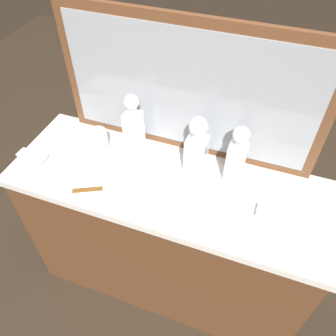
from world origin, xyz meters
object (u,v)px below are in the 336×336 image
at_px(silver_brush_far_left, 277,216).
at_px(silver_brush_front, 32,157).
at_px(crystal_decanter_far_right, 134,130).
at_px(crystal_tumbler_left, 133,171).
at_px(crystal_tumbler_far_left, 99,142).
at_px(crystal_decanter_center, 196,151).
at_px(crystal_decanter_rear, 236,159).
at_px(tortoiseshell_comb, 88,190).

bearing_deg(silver_brush_far_left, silver_brush_front, -177.46).
distance_m(crystal_decanter_far_right, silver_brush_far_left, 0.69).
bearing_deg(crystal_tumbler_left, silver_brush_far_left, -0.16).
bearing_deg(silver_brush_far_left, crystal_tumbler_far_left, 172.47).
height_order(crystal_decanter_center, crystal_decanter_rear, crystal_decanter_center).
height_order(crystal_decanter_rear, tortoiseshell_comb, crystal_decanter_rear).
bearing_deg(silver_brush_front, crystal_decanter_far_right, 27.04).
height_order(crystal_decanter_center, crystal_decanter_far_right, crystal_decanter_far_right).
xyz_separation_m(crystal_tumbler_far_left, crystal_tumbler_left, (0.22, -0.11, -0.01)).
relative_size(silver_brush_far_left, tortoiseshell_comb, 1.34).
relative_size(crystal_decanter_rear, crystal_tumbler_left, 2.89).
distance_m(crystal_decanter_rear, crystal_tumbler_left, 0.43).
height_order(crystal_tumbler_far_left, tortoiseshell_comb, crystal_tumbler_far_left).
bearing_deg(silver_brush_front, tortoiseshell_comb, -13.60).
distance_m(crystal_decanter_center, crystal_decanter_far_right, 0.29).
relative_size(crystal_decanter_center, silver_brush_front, 2.03).
height_order(crystal_tumbler_far_left, silver_brush_far_left, crystal_tumbler_far_left).
distance_m(silver_brush_far_left, tortoiseshell_comb, 0.76).
relative_size(crystal_decanter_center, crystal_decanter_far_right, 0.94).
distance_m(crystal_tumbler_left, silver_brush_far_left, 0.60).
distance_m(crystal_decanter_far_right, tortoiseshell_comb, 0.32).
bearing_deg(silver_brush_front, crystal_tumbler_left, 5.97).
bearing_deg(crystal_decanter_center, silver_brush_front, -165.43).
height_order(crystal_tumbler_left, silver_brush_front, crystal_tumbler_left).
bearing_deg(crystal_tumbler_left, crystal_decanter_center, 29.94).
relative_size(crystal_decanter_center, tortoiseshell_comb, 2.36).
xyz_separation_m(crystal_decanter_center, silver_brush_far_left, (0.37, -0.14, -0.10)).
relative_size(crystal_decanter_center, crystal_decanter_rear, 1.04).
bearing_deg(crystal_tumbler_left, crystal_decanter_far_right, 110.60).
xyz_separation_m(crystal_decanter_rear, crystal_tumbler_left, (-0.39, -0.15, -0.07)).
distance_m(silver_brush_front, tortoiseshell_comb, 0.33).
bearing_deg(crystal_decanter_center, crystal_tumbler_left, -150.06).
relative_size(crystal_decanter_far_right, tortoiseshell_comb, 2.52).
bearing_deg(crystal_decanter_rear, crystal_decanter_center, -173.98).
bearing_deg(crystal_decanter_rear, silver_brush_far_left, -36.76).
bearing_deg(crystal_tumbler_left, tortoiseshell_comb, -139.27).
height_order(crystal_decanter_rear, crystal_tumbler_left, crystal_decanter_rear).
xyz_separation_m(crystal_decanter_far_right, crystal_tumbler_far_left, (-0.16, -0.05, -0.07)).
bearing_deg(tortoiseshell_comb, crystal_decanter_far_right, 73.06).
xyz_separation_m(crystal_decanter_far_right, silver_brush_far_left, (0.66, -0.16, -0.11)).
height_order(crystal_decanter_rear, crystal_tumbler_far_left, crystal_decanter_rear).
bearing_deg(crystal_tumbler_left, crystal_tumbler_far_left, 153.81).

